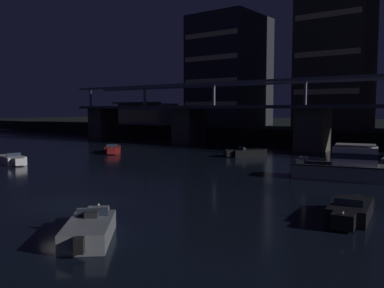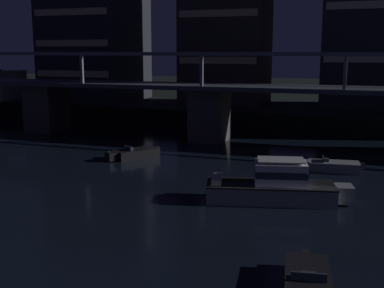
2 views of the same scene
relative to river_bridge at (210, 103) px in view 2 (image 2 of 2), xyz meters
name	(u,v)px [view 2 (image 2 of 2)]	position (x,y,z in m)	size (l,w,h in m)	color
far_riverbank	(282,94)	(0.00, 48.01, -2.95)	(240.00, 80.00, 2.20)	black
river_bridge	(210,103)	(0.00, 0.00, 0.00)	(88.31, 6.40, 9.38)	#4C4944
tower_west_low	(95,29)	(-23.17, 16.53, 8.75)	(12.38, 13.35, 21.52)	#282833
cabin_cruiser_near_left	(276,186)	(10.56, -19.89, -3.00)	(9.37, 4.47, 2.79)	gray
speedboat_near_center	(331,166)	(13.34, -10.26, -3.64)	(5.23, 2.23, 1.16)	gray
speedboat_mid_center	(134,154)	(-3.71, -10.92, -3.64)	(3.97, 4.70, 1.16)	black
speedboat_far_left	(308,283)	(13.88, -31.59, -3.64)	(2.35, 5.23, 1.16)	black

